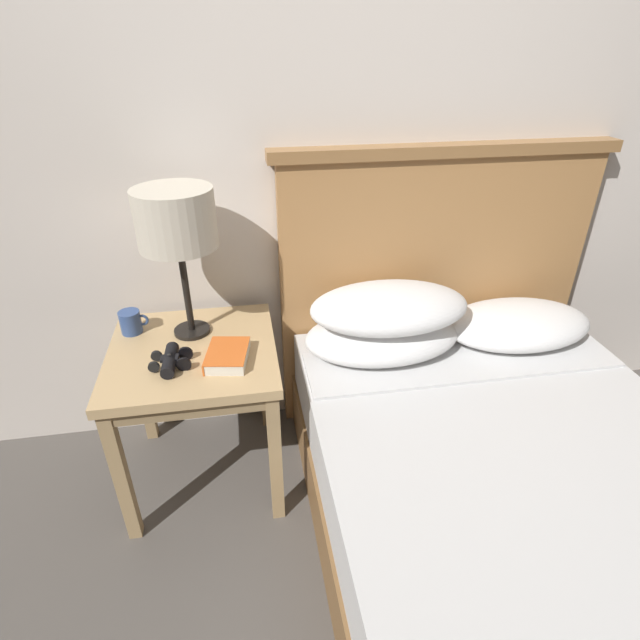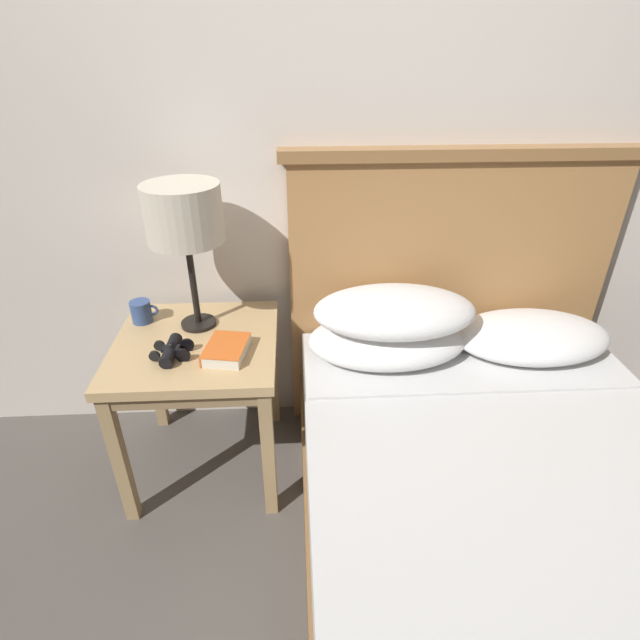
{
  "view_description": "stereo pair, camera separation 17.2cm",
  "coord_description": "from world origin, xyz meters",
  "px_view_note": "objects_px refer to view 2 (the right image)",
  "views": [
    {
      "loc": [
        -0.3,
        -0.78,
        1.56
      ],
      "look_at": [
        -0.04,
        0.69,
        0.7
      ],
      "focal_mm": 28.0,
      "sensor_mm": 36.0,
      "label": 1
    },
    {
      "loc": [
        -0.13,
        -0.8,
        1.56
      ],
      "look_at": [
        -0.04,
        0.69,
        0.7
      ],
      "focal_mm": 28.0,
      "sensor_mm": 36.0,
      "label": 2
    }
  ],
  "objects_px": {
    "nightstand": "(198,359)",
    "book_on_nightstand": "(226,350)",
    "binoculars_pair": "(171,350)",
    "table_lamp": "(184,216)",
    "bed": "(509,522)",
    "coffee_mug": "(142,312)"
  },
  "relations": [
    {
      "from": "nightstand",
      "to": "book_on_nightstand",
      "type": "xyz_separation_m",
      "value": [
        0.12,
        -0.1,
        0.1
      ]
    },
    {
      "from": "binoculars_pair",
      "to": "table_lamp",
      "type": "bearing_deg",
      "value": 74.39
    },
    {
      "from": "nightstand",
      "to": "bed",
      "type": "distance_m",
      "value": 1.17
    },
    {
      "from": "nightstand",
      "to": "bed",
      "type": "height_order",
      "value": "bed"
    },
    {
      "from": "book_on_nightstand",
      "to": "binoculars_pair",
      "type": "xyz_separation_m",
      "value": [
        -0.18,
        0.0,
        0.0
      ]
    },
    {
      "from": "bed",
      "to": "nightstand",
      "type": "bearing_deg",
      "value": 149.66
    },
    {
      "from": "book_on_nightstand",
      "to": "binoculars_pair",
      "type": "bearing_deg",
      "value": 179.47
    },
    {
      "from": "coffee_mug",
      "to": "nightstand",
      "type": "bearing_deg",
      "value": -34.4
    },
    {
      "from": "coffee_mug",
      "to": "binoculars_pair",
      "type": "bearing_deg",
      "value": -57.16
    },
    {
      "from": "binoculars_pair",
      "to": "coffee_mug",
      "type": "bearing_deg",
      "value": 122.84
    },
    {
      "from": "bed",
      "to": "binoculars_pair",
      "type": "xyz_separation_m",
      "value": [
        -1.05,
        0.48,
        0.33
      ]
    },
    {
      "from": "nightstand",
      "to": "coffee_mug",
      "type": "height_order",
      "value": "coffee_mug"
    },
    {
      "from": "nightstand",
      "to": "book_on_nightstand",
      "type": "distance_m",
      "value": 0.18
    },
    {
      "from": "bed",
      "to": "table_lamp",
      "type": "relative_size",
      "value": 3.81
    },
    {
      "from": "book_on_nightstand",
      "to": "coffee_mug",
      "type": "height_order",
      "value": "coffee_mug"
    },
    {
      "from": "nightstand",
      "to": "binoculars_pair",
      "type": "distance_m",
      "value": 0.15
    },
    {
      "from": "book_on_nightstand",
      "to": "table_lamp",
      "type": "bearing_deg",
      "value": 120.97
    },
    {
      "from": "binoculars_pair",
      "to": "book_on_nightstand",
      "type": "bearing_deg",
      "value": -0.53
    },
    {
      "from": "bed",
      "to": "book_on_nightstand",
      "type": "distance_m",
      "value": 1.04
    },
    {
      "from": "bed",
      "to": "table_lamp",
      "type": "height_order",
      "value": "bed"
    },
    {
      "from": "book_on_nightstand",
      "to": "coffee_mug",
      "type": "relative_size",
      "value": 1.94
    },
    {
      "from": "book_on_nightstand",
      "to": "binoculars_pair",
      "type": "distance_m",
      "value": 0.18
    }
  ]
}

